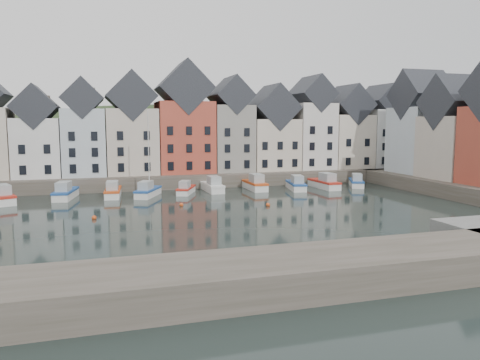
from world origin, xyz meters
name	(u,v)px	position (x,y,z in m)	size (l,w,h in m)	color
ground	(231,217)	(0.00, 0.00, 0.00)	(260.00, 260.00, 0.00)	black
far_quay	(183,177)	(0.00, 30.00, 1.00)	(90.00, 16.00, 2.00)	#433F33
near_wall	(166,286)	(-10.00, -22.00, 1.00)	(50.00, 6.00, 2.00)	#433F33
hillside	(164,248)	(0.02, 56.00, -17.96)	(153.60, 70.40, 64.00)	#213018
far_terrace	(203,130)	(3.21, 28.00, 8.88)	(72.37, 8.16, 17.78)	beige
right_terrace	(458,130)	(36.00, 8.07, 8.91)	(8.30, 24.25, 16.36)	silver
mooring_buoys	(185,209)	(-4.00, 5.33, 0.15)	(20.50, 5.50, 0.50)	#C24416
boat_a	(1,197)	(-25.12, 16.54, 0.79)	(4.60, 7.25, 2.67)	silver
boat_b	(65,193)	(-17.70, 17.91, 0.77)	(3.22, 7.02, 2.60)	silver
boat_c	(113,192)	(-11.64, 17.71, 0.74)	(2.55, 6.59, 2.47)	silver
boat_d	(148,191)	(-7.11, 16.62, 0.78)	(4.37, 6.56, 12.06)	silver
boat_e	(186,189)	(-1.69, 17.67, 0.63)	(3.70, 5.73, 2.11)	silver
boat_f	(212,186)	(2.45, 18.78, 0.76)	(2.30, 6.73, 2.56)	silver
boat_g	(255,184)	(9.00, 18.84, 0.80)	(2.19, 6.99, 2.68)	silver
boat_h	(296,185)	(14.89, 16.90, 0.74)	(3.24, 6.72, 2.48)	silver
boat_i	(325,183)	(19.67, 17.01, 0.80)	(2.44, 7.05, 2.67)	silver
boat_j	(356,182)	(25.39, 17.38, 0.69)	(4.26, 6.29, 2.33)	silver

